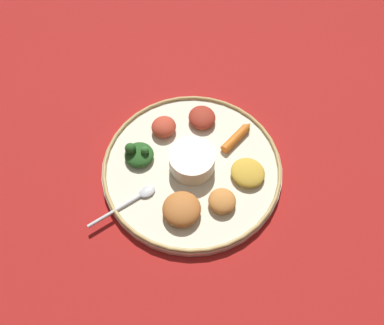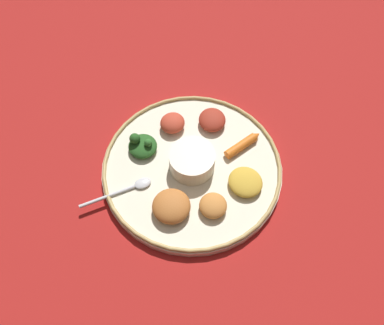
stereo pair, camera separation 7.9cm
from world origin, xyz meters
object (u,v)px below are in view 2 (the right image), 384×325
greens_pile (142,145)px  center_bowl (192,160)px  spoon (128,189)px  carrot_near_spoon (243,144)px

greens_pile → center_bowl: bearing=148.4°
spoon → center_bowl: bearing=-166.5°
center_bowl → carrot_near_spoon: (-0.11, -0.03, -0.01)m
center_bowl → spoon: center_bowl is taller
center_bowl → greens_pile: bearing=-31.6°
center_bowl → spoon: 0.14m
center_bowl → greens_pile: (0.10, -0.06, -0.01)m
spoon → carrot_near_spoon: (-0.25, -0.06, 0.01)m
spoon → greens_pile: bearing=-113.3°
center_bowl → spoon: size_ratio=0.63×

